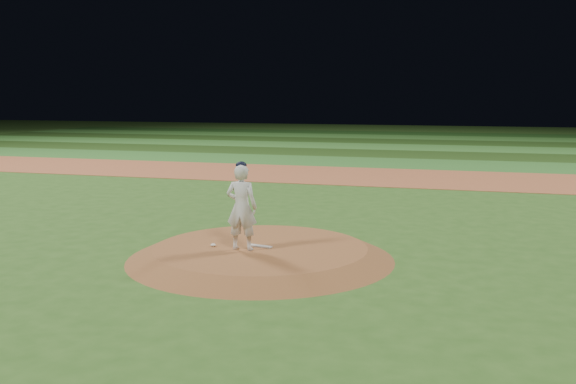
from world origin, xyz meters
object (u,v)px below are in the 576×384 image
(pitching_rubber, at_px, (260,246))
(pitcher_on_mound, at_px, (242,207))
(pitchers_mound, at_px, (261,252))
(rosin_bag, at_px, (213,245))

(pitching_rubber, relative_size, pitcher_on_mound, 0.29)
(pitchers_mound, height_order, pitching_rubber, pitching_rubber)
(rosin_bag, bearing_deg, pitcher_on_mound, -7.49)
(pitchers_mound, relative_size, pitcher_on_mound, 3.06)
(rosin_bag, relative_size, pitcher_on_mound, 0.06)
(pitching_rubber, bearing_deg, pitcher_on_mound, -117.30)
(pitchers_mound, xyz_separation_m, rosin_bag, (-0.95, -0.26, 0.16))
(pitchers_mound, xyz_separation_m, pitching_rubber, (-0.01, -0.01, 0.14))
(pitchers_mound, height_order, pitcher_on_mound, pitcher_on_mound)
(pitching_rubber, xyz_separation_m, pitcher_on_mound, (-0.27, -0.34, 0.87))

